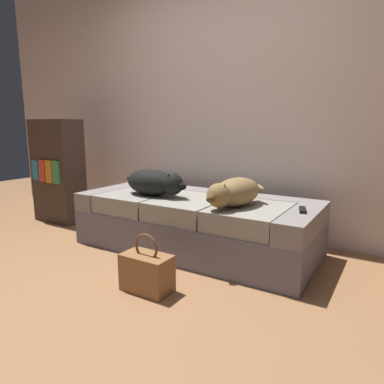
{
  "coord_description": "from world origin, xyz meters",
  "views": [
    {
      "loc": [
        1.44,
        -1.31,
        1.03
      ],
      "look_at": [
        0.0,
        1.03,
        0.5
      ],
      "focal_mm": 32.04,
      "sensor_mm": 36.0,
      "label": 1
    }
  ],
  "objects": [
    {
      "name": "couch",
      "position": [
        0.0,
        1.08,
        0.22
      ],
      "size": [
        1.98,
        0.85,
        0.45
      ],
      "color": "slate",
      "rests_on": "ground"
    },
    {
      "name": "back_wall",
      "position": [
        0.0,
        1.74,
        1.4
      ],
      "size": [
        6.4,
        0.1,
        2.8
      ],
      "primitive_type": "cube",
      "color": "beige",
      "rests_on": "ground"
    },
    {
      "name": "ground_plane",
      "position": [
        0.0,
        0.0,
        0.0
      ],
      "size": [
        10.0,
        10.0,
        0.0
      ],
      "primitive_type": "plane",
      "color": "#996842"
    },
    {
      "name": "bookshelf",
      "position": [
        -1.73,
        1.07,
        0.55
      ],
      "size": [
        0.56,
        0.3,
        1.1
      ],
      "color": "#3E2F25",
      "rests_on": "ground"
    },
    {
      "name": "dog_dark",
      "position": [
        -0.32,
        0.96,
        0.56
      ],
      "size": [
        0.65,
        0.31,
        0.22
      ],
      "color": "black",
      "rests_on": "couch"
    },
    {
      "name": "dog_tan",
      "position": [
        0.42,
        0.94,
        0.56
      ],
      "size": [
        0.34,
        0.61,
        0.21
      ],
      "color": "olive",
      "rests_on": "couch"
    },
    {
      "name": "handbag",
      "position": [
        0.13,
        0.27,
        0.13
      ],
      "size": [
        0.32,
        0.18,
        0.38
      ],
      "color": "#905F37",
      "rests_on": "ground"
    },
    {
      "name": "tv_remote",
      "position": [
        0.89,
        1.05,
        0.46
      ],
      "size": [
        0.08,
        0.16,
        0.02
      ],
      "primitive_type": "cube",
      "rotation": [
        0.0,
        0.0,
        0.28
      ],
      "color": "black",
      "rests_on": "couch"
    }
  ]
}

